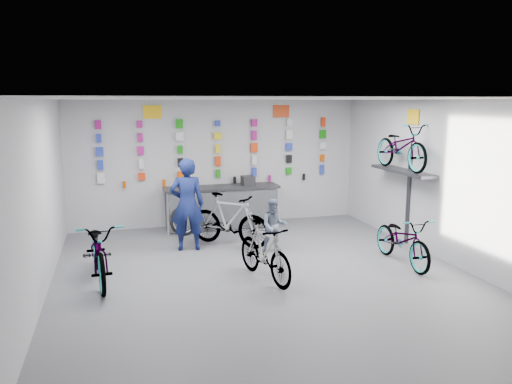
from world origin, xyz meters
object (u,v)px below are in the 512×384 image
object	(u,v)px
bike_left	(99,251)
bike_center	(265,252)
customer	(274,226)
counter	(222,208)
bike_service	(229,220)
bike_right	(403,240)
clerk	(187,204)

from	to	relation	value
bike_left	bike_center	distance (m)	2.74
bike_left	customer	xyz separation A→B (m)	(3.29, 0.76, 0.01)
customer	counter	bearing A→B (deg)	116.80
bike_service	customer	bearing A→B (deg)	-93.00
bike_center	bike_service	xyz separation A→B (m)	(-0.11, 2.16, 0.06)
bike_right	customer	bearing A→B (deg)	147.64
bike_center	bike_right	xyz separation A→B (m)	(2.68, 0.11, -0.03)
counter	customer	distance (m)	2.28
bike_center	customer	bearing A→B (deg)	52.30
counter	bike_left	xyz separation A→B (m)	(-2.70, -2.96, 0.05)
counter	clerk	size ratio (longest dim) A/B	1.45
bike_service	clerk	world-z (taller)	clerk
bike_right	bike_left	bearing A→B (deg)	174.35
counter	bike_right	xyz separation A→B (m)	(2.63, -3.52, -0.02)
bike_right	bike_service	distance (m)	3.46
clerk	bike_center	bearing A→B (deg)	120.79
bike_right	customer	distance (m)	2.44
bike_center	clerk	xyz separation A→B (m)	(-0.98, 2.09, 0.44)
counter	clerk	distance (m)	1.91
counter	bike_service	bearing A→B (deg)	-96.06
counter	customer	bearing A→B (deg)	-75.21
counter	clerk	bearing A→B (deg)	-123.79
bike_center	clerk	bearing A→B (deg)	101.31
bike_left	clerk	bearing A→B (deg)	34.50
bike_center	bike_service	bearing A→B (deg)	79.03
customer	clerk	bearing A→B (deg)	169.58
bike_center	bike_service	world-z (taller)	bike_service
counter	customer	xyz separation A→B (m)	(0.58, -2.21, 0.06)
bike_right	counter	bearing A→B (deg)	127.13
bike_right	clerk	bearing A→B (deg)	151.92
bike_left	bike_service	world-z (taller)	bike_service
customer	bike_service	bearing A→B (deg)	147.29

